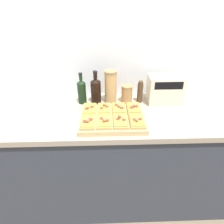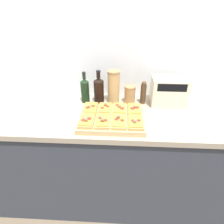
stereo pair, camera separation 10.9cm
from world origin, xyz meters
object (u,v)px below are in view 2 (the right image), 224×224
(cutting_board, at_px, (112,119))
(grain_jar_tall, at_px, (114,87))
(toaster_oven, at_px, (169,91))
(wine_bottle, at_px, (99,90))
(pepper_mill, at_px, (143,93))
(olive_oil_bottle, at_px, (85,90))
(grain_jar_short, at_px, (130,94))

(cutting_board, distance_m, grain_jar_tall, 0.31)
(toaster_oven, bearing_deg, wine_bottle, 179.91)
(wine_bottle, bearing_deg, toaster_oven, -0.09)
(cutting_board, bearing_deg, pepper_mill, 50.58)
(cutting_board, height_order, pepper_mill, pepper_mill)
(olive_oil_bottle, relative_size, wine_bottle, 0.95)
(wine_bottle, relative_size, toaster_oven, 0.90)
(wine_bottle, distance_m, grain_jar_short, 0.25)
(grain_jar_short, relative_size, toaster_oven, 0.49)
(cutting_board, distance_m, grain_jar_short, 0.32)
(grain_jar_tall, relative_size, pepper_mill, 1.42)
(cutting_board, bearing_deg, grain_jar_short, 65.77)
(cutting_board, bearing_deg, toaster_oven, 33.31)
(grain_jar_tall, xyz_separation_m, toaster_oven, (0.44, -0.00, -0.02))
(wine_bottle, xyz_separation_m, pepper_mill, (0.35, 0.00, -0.02))
(pepper_mill, height_order, toaster_oven, toaster_oven)
(olive_oil_bottle, relative_size, grain_jar_tall, 0.95)
(cutting_board, distance_m, pepper_mill, 0.38)
(olive_oil_bottle, xyz_separation_m, grain_jar_short, (0.36, -0.00, -0.03))
(grain_jar_short, bearing_deg, pepper_mill, 0.00)
(pepper_mill, distance_m, toaster_oven, 0.20)
(pepper_mill, bearing_deg, toaster_oven, -0.24)
(olive_oil_bottle, height_order, pepper_mill, olive_oil_bottle)
(olive_oil_bottle, xyz_separation_m, wine_bottle, (0.11, -0.00, 0.01))
(olive_oil_bottle, distance_m, pepper_mill, 0.47)
(grain_jar_tall, distance_m, pepper_mill, 0.24)
(wine_bottle, distance_m, toaster_oven, 0.55)
(cutting_board, height_order, grain_jar_tall, grain_jar_tall)
(wine_bottle, xyz_separation_m, grain_jar_tall, (0.12, 0.00, 0.02))
(cutting_board, relative_size, grain_jar_short, 3.09)
(olive_oil_bottle, xyz_separation_m, toaster_oven, (0.67, -0.00, 0.01))
(toaster_oven, bearing_deg, grain_jar_short, 179.84)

